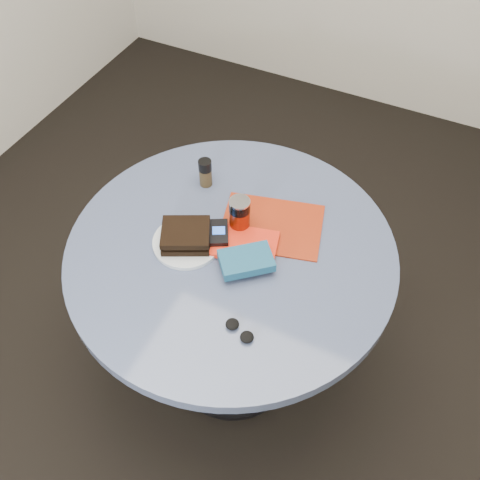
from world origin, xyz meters
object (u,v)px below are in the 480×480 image
at_px(soda_can, 240,215).
at_px(magazine, 272,225).
at_px(headphones, 240,331).
at_px(plate, 187,242).
at_px(novel, 246,261).
at_px(pepper_grinder, 205,173).
at_px(red_book, 245,244).
at_px(table, 232,279).
at_px(sandwich, 186,236).
at_px(mp3_player, 219,232).

xyz_separation_m(soda_can, magazine, (0.09, 0.05, -0.06)).
bearing_deg(headphones, plate, 143.17).
relative_size(plate, novel, 1.38).
distance_m(pepper_grinder, red_book, 0.30).
bearing_deg(red_book, headphones, -81.36).
bearing_deg(soda_can, novel, -57.10).
height_order(pepper_grinder, magazine, pepper_grinder).
height_order(soda_can, headphones, soda_can).
distance_m(table, red_book, 0.18).
distance_m(plate, magazine, 0.27).
height_order(pepper_grinder, novel, pepper_grinder).
height_order(magazine, headphones, headphones).
relative_size(sandwich, pepper_grinder, 1.80).
distance_m(red_book, headphones, 0.29).
relative_size(table, sandwich, 5.54).
height_order(sandwich, pepper_grinder, pepper_grinder).
bearing_deg(pepper_grinder, soda_can, -34.50).
relative_size(magazine, mp3_player, 2.75).
relative_size(soda_can, red_book, 0.62).
bearing_deg(mp3_player, novel, -28.07).
height_order(table, pepper_grinder, pepper_grinder).
distance_m(plate, mp3_player, 0.10).
height_order(plate, headphones, headphones).
xyz_separation_m(mp3_player, headphones, (0.20, -0.27, -0.02)).
relative_size(sandwich, red_book, 0.93).
bearing_deg(pepper_grinder, sandwich, -74.58).
xyz_separation_m(pepper_grinder, headphones, (0.35, -0.46, -0.04)).
distance_m(soda_can, red_book, 0.09).
height_order(sandwich, headphones, sandwich).
xyz_separation_m(pepper_grinder, red_book, (0.23, -0.19, -0.04)).
height_order(table, red_book, red_book).
bearing_deg(headphones, pepper_grinder, 127.06).
bearing_deg(novel, red_book, 78.19).
distance_m(soda_can, mp3_player, 0.08).
distance_m(soda_can, pepper_grinder, 0.23).
xyz_separation_m(red_book, novel, (0.04, -0.07, 0.02)).
distance_m(sandwich, headphones, 0.35).
bearing_deg(magazine, plate, -153.30).
bearing_deg(magazine, novel, -104.67).
distance_m(magazine, headphones, 0.39).
distance_m(magazine, mp3_player, 0.17).
height_order(sandwich, red_book, sandwich).
height_order(sandwich, soda_can, soda_can).
relative_size(soda_can, magazine, 0.39).
bearing_deg(novel, mp3_player, 111.78).
height_order(soda_can, mp3_player, soda_can).
xyz_separation_m(plate, headphones, (0.28, -0.21, 0.00)).
bearing_deg(novel, plate, 137.92).
height_order(plate, magazine, plate).
bearing_deg(soda_can, headphones, -64.12).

